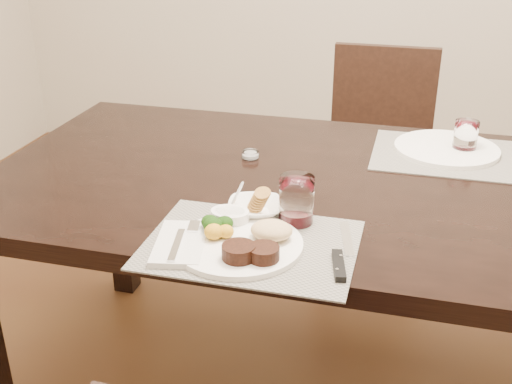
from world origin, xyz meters
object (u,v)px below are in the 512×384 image
(steak_knife, at_px, (341,258))
(wine_glass_near, at_px, (296,202))
(chair_far, at_px, (378,148))
(far_plate, at_px, (446,149))
(dinner_plate, at_px, (244,242))
(cracker_bowl, at_px, (255,208))

(steak_knife, xyz_separation_m, wine_glass_near, (-0.13, 0.15, 0.04))
(chair_far, distance_m, wine_glass_near, 1.24)
(steak_knife, distance_m, far_plate, 0.74)
(dinner_plate, distance_m, cracker_bowl, 0.16)
(far_plate, bearing_deg, cracker_bowl, -128.88)
(chair_far, distance_m, dinner_plate, 1.38)
(chair_far, xyz_separation_m, cracker_bowl, (-0.21, -1.18, 0.27))
(dinner_plate, relative_size, wine_glass_near, 2.51)
(wine_glass_near, bearing_deg, chair_far, 85.04)
(chair_far, bearing_deg, wine_glass_near, -94.96)
(chair_far, distance_m, steak_knife, 1.37)
(cracker_bowl, relative_size, far_plate, 0.52)
(chair_far, xyz_separation_m, wine_glass_near, (-0.10, -1.19, 0.30))
(cracker_bowl, distance_m, far_plate, 0.71)
(steak_knife, relative_size, far_plate, 0.85)
(chair_far, distance_m, cracker_bowl, 1.23)
(dinner_plate, distance_m, steak_knife, 0.21)
(wine_glass_near, bearing_deg, cracker_bowl, 173.56)
(steak_knife, distance_m, wine_glass_near, 0.20)
(cracker_bowl, bearing_deg, wine_glass_near, -6.44)
(dinner_plate, xyz_separation_m, far_plate, (0.43, 0.71, -0.01))
(cracker_bowl, bearing_deg, far_plate, 51.12)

